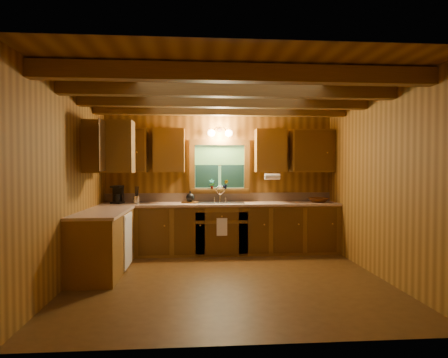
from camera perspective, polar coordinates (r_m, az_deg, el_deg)
room at (r=5.04m, az=0.69°, el=-0.82°), size 4.20×4.20×4.20m
ceiling_beams at (r=5.13m, az=0.69°, el=12.58°), size 4.20×2.54×0.18m
base_cabinets at (r=6.39m, az=-4.80°, el=-8.16°), size 4.20×2.22×0.86m
countertop at (r=6.34m, az=-4.68°, el=-4.14°), size 4.20×2.24×0.04m
backsplash at (r=6.94m, az=-0.68°, el=-2.81°), size 4.20×0.02×0.16m
dishwasher_panel at (r=5.89m, az=-14.51°, el=-9.05°), size 0.02×0.60×0.80m
upper_cabinets at (r=6.45m, az=-5.45°, el=4.50°), size 4.19×1.77×0.78m
window at (r=6.90m, az=-0.67°, el=1.73°), size 1.12×0.08×1.00m
window_sill at (r=6.86m, az=-0.64°, el=-1.69°), size 1.06×0.14×0.04m
wall_sconce at (r=6.81m, az=-0.61°, el=7.09°), size 0.45×0.21×0.17m
paper_towel_roll at (r=6.69m, az=7.41°, el=0.36°), size 0.27×0.11×0.11m
dish_towel at (r=6.37m, az=-0.32°, el=-7.36°), size 0.18×0.01×0.30m
sink at (r=6.67m, az=-0.52°, el=-4.06°), size 0.82×0.48×0.43m
coffee_maker at (r=6.83m, az=-15.98°, el=-2.30°), size 0.18×0.23×0.32m
utensil_crock at (r=6.71m, az=-13.28°, el=-3.05°), size 0.11×0.11×0.30m
cutting_board at (r=6.67m, az=-5.21°, el=-3.58°), size 0.31×0.27×0.02m
teakettle at (r=6.66m, az=-5.21°, el=-2.83°), size 0.15×0.15×0.19m
wicker_basket at (r=6.97m, az=14.23°, el=-3.14°), size 0.40×0.40×0.09m
potted_plant_left at (r=6.83m, az=-1.88°, el=-0.77°), size 0.10×0.07×0.18m
potted_plant_right at (r=6.83m, az=0.26°, el=-0.81°), size 0.11×0.09×0.17m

